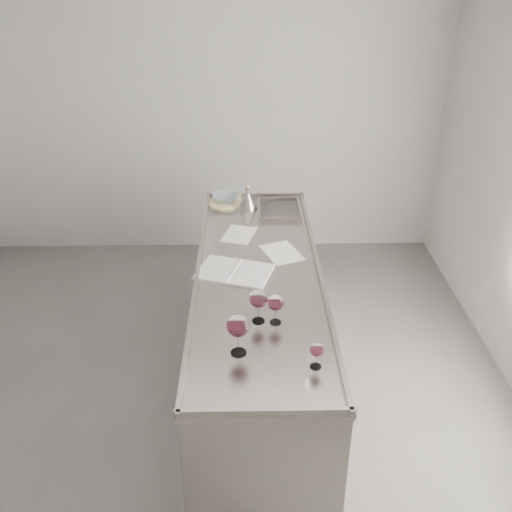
{
  "coord_description": "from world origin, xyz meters",
  "views": [
    {
      "loc": [
        0.43,
        -2.68,
        2.68
      ],
      "look_at": [
        0.49,
        0.37,
        1.02
      ],
      "focal_mm": 40.0,
      "sensor_mm": 36.0,
      "label": 1
    }
  ],
  "objects_px": {
    "wine_glass_left": "(238,326)",
    "ceramic_bowl": "(225,197)",
    "counter": "(258,335)",
    "wine_glass_right": "(276,303)",
    "wine_glass_middle": "(258,299)",
    "wine_funnel": "(248,201)",
    "notebook": "(234,271)",
    "wine_glass_small": "(317,350)"
  },
  "relations": [
    {
      "from": "wine_glass_left",
      "to": "ceramic_bowl",
      "type": "height_order",
      "value": "wine_glass_left"
    },
    {
      "from": "counter",
      "to": "wine_glass_right",
      "type": "distance_m",
      "value": 0.79
    },
    {
      "from": "wine_glass_middle",
      "to": "wine_funnel",
      "type": "xyz_separation_m",
      "value": [
        -0.05,
        1.47,
        -0.07
      ]
    },
    {
      "from": "counter",
      "to": "notebook",
      "type": "relative_size",
      "value": 4.81
    },
    {
      "from": "ceramic_bowl",
      "to": "wine_funnel",
      "type": "distance_m",
      "value": 0.21
    },
    {
      "from": "wine_glass_middle",
      "to": "ceramic_bowl",
      "type": "relative_size",
      "value": 0.96
    },
    {
      "from": "wine_funnel",
      "to": "wine_glass_left",
      "type": "bearing_deg",
      "value": -91.88
    },
    {
      "from": "wine_glass_middle",
      "to": "ceramic_bowl",
      "type": "distance_m",
      "value": 1.6
    },
    {
      "from": "wine_glass_right",
      "to": "wine_funnel",
      "type": "relative_size",
      "value": 0.8
    },
    {
      "from": "counter",
      "to": "ceramic_bowl",
      "type": "xyz_separation_m",
      "value": [
        -0.23,
        1.08,
        0.51
      ]
    },
    {
      "from": "counter",
      "to": "wine_funnel",
      "type": "height_order",
      "value": "wine_funnel"
    },
    {
      "from": "counter",
      "to": "notebook",
      "type": "bearing_deg",
      "value": 176.62
    },
    {
      "from": "wine_glass_left",
      "to": "wine_glass_small",
      "type": "height_order",
      "value": "wine_glass_left"
    },
    {
      "from": "wine_glass_small",
      "to": "ceramic_bowl",
      "type": "height_order",
      "value": "wine_glass_small"
    },
    {
      "from": "wine_funnel",
      "to": "ceramic_bowl",
      "type": "bearing_deg",
      "value": 145.9
    },
    {
      "from": "wine_glass_left",
      "to": "counter",
      "type": "bearing_deg",
      "value": 81.49
    },
    {
      "from": "wine_glass_left",
      "to": "wine_funnel",
      "type": "bearing_deg",
      "value": 88.12
    },
    {
      "from": "wine_glass_small",
      "to": "ceramic_bowl",
      "type": "relative_size",
      "value": 0.7
    },
    {
      "from": "wine_glass_middle",
      "to": "notebook",
      "type": "bearing_deg",
      "value": 104.71
    },
    {
      "from": "notebook",
      "to": "counter",
      "type": "bearing_deg",
      "value": 14.54
    },
    {
      "from": "wine_glass_left",
      "to": "wine_funnel",
      "type": "xyz_separation_m",
      "value": [
        0.06,
        1.73,
        -0.09
      ]
    },
    {
      "from": "wine_glass_left",
      "to": "notebook",
      "type": "bearing_deg",
      "value": 92.37
    },
    {
      "from": "ceramic_bowl",
      "to": "wine_glass_small",
      "type": "bearing_deg",
      "value": -76.28
    },
    {
      "from": "wine_glass_right",
      "to": "counter",
      "type": "bearing_deg",
      "value": 98.32
    },
    {
      "from": "notebook",
      "to": "wine_funnel",
      "type": "height_order",
      "value": "wine_funnel"
    },
    {
      "from": "counter",
      "to": "wine_glass_middle",
      "type": "distance_m",
      "value": 0.79
    },
    {
      "from": "wine_glass_right",
      "to": "notebook",
      "type": "xyz_separation_m",
      "value": [
        -0.22,
        0.53,
        -0.12
      ]
    },
    {
      "from": "counter",
      "to": "wine_glass_left",
      "type": "xyz_separation_m",
      "value": [
        -0.12,
        -0.77,
        0.62
      ]
    },
    {
      "from": "wine_glass_left",
      "to": "wine_glass_small",
      "type": "relative_size",
      "value": 1.59
    },
    {
      "from": "wine_glass_right",
      "to": "wine_glass_small",
      "type": "bearing_deg",
      "value": -64.71
    },
    {
      "from": "wine_glass_middle",
      "to": "wine_funnel",
      "type": "relative_size",
      "value": 0.9
    },
    {
      "from": "wine_glass_left",
      "to": "ceramic_bowl",
      "type": "bearing_deg",
      "value": 93.59
    },
    {
      "from": "wine_glass_middle",
      "to": "notebook",
      "type": "height_order",
      "value": "wine_glass_middle"
    },
    {
      "from": "notebook",
      "to": "wine_funnel",
      "type": "distance_m",
      "value": 0.96
    },
    {
      "from": "counter",
      "to": "wine_glass_right",
      "type": "height_order",
      "value": "wine_glass_right"
    },
    {
      "from": "counter",
      "to": "wine_glass_middle",
      "type": "height_order",
      "value": "wine_glass_middle"
    },
    {
      "from": "wine_glass_left",
      "to": "notebook",
      "type": "distance_m",
      "value": 0.79
    },
    {
      "from": "wine_glass_small",
      "to": "notebook",
      "type": "relative_size",
      "value": 0.28
    },
    {
      "from": "notebook",
      "to": "ceramic_bowl",
      "type": "distance_m",
      "value": 1.07
    },
    {
      "from": "notebook",
      "to": "wine_glass_middle",
      "type": "bearing_deg",
      "value": -57.36
    },
    {
      "from": "wine_glass_small",
      "to": "wine_glass_right",
      "type": "bearing_deg",
      "value": 115.29
    },
    {
      "from": "wine_glass_right",
      "to": "notebook",
      "type": "relative_size",
      "value": 0.34
    }
  ]
}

